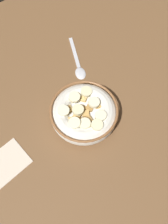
% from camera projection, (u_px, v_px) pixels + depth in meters
% --- Properties ---
extents(ground_plane, '(1.02, 1.02, 0.02)m').
position_uv_depth(ground_plane, '(84.00, 119.00, 0.55)').
color(ground_plane, brown).
extents(cereal_bowl, '(0.16, 0.16, 0.05)m').
position_uv_depth(cereal_bowl, '(84.00, 113.00, 0.52)').
color(cereal_bowl, silver).
rests_on(cereal_bowl, ground_plane).
extents(spoon, '(0.08, 0.15, 0.01)m').
position_uv_depth(spoon, '(79.00, 66.00, 0.61)').
color(spoon, silver).
rests_on(spoon, ground_plane).
extents(folded_napkin, '(0.14, 0.09, 0.00)m').
position_uv_depth(folded_napkin, '(0.00, 168.00, 0.49)').
color(folded_napkin, beige).
rests_on(folded_napkin, ground_plane).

